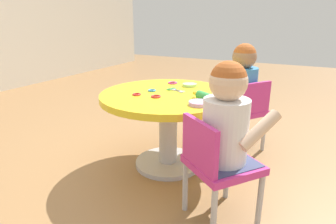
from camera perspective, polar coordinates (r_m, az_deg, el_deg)
name	(u,v)px	position (r m, az deg, el deg)	size (l,w,h in m)	color
ground_plane	(168,164)	(2.04, 0.00, -10.18)	(10.00, 10.00, 0.00)	#9E7247
craft_table	(168,112)	(1.89, 0.00, 0.03)	(0.86, 0.86, 0.51)	silver
child_chair_left	(217,164)	(1.41, 9.50, -10.02)	(0.42, 0.42, 0.54)	#B7B7BC
seated_child_left	(227,118)	(1.35, 11.40, -1.10)	(0.44, 0.42, 0.51)	#3F4772
child_chair_right	(243,111)	(2.22, 14.48, 0.24)	(0.42, 0.42, 0.54)	#B7B7BC
seated_child_right	(242,80)	(2.20, 14.25, 6.16)	(0.42, 0.44, 0.51)	#3F4772
rolling_pin	(206,97)	(1.68, 7.50, 2.90)	(0.13, 0.21, 0.05)	green
craft_scissors	(174,90)	(1.93, 1.19, 4.37)	(0.10, 0.14, 0.01)	silver
playdough_blob_0	(190,85)	(2.04, 4.24, 5.29)	(0.10, 0.10, 0.02)	#B2E58C
playdough_blob_1	(199,103)	(1.61, 6.09, 1.71)	(0.12, 0.12, 0.02)	#CC99E5
cookie_cutter_0	(173,83)	(2.12, 0.91, 5.72)	(0.07, 0.07, 0.01)	#D83FA5
cookie_cutter_1	(156,96)	(1.76, -2.37, 3.06)	(0.06, 0.06, 0.01)	red
cookie_cutter_2	(137,94)	(1.81, -6.13, 3.45)	(0.05, 0.05, 0.01)	red
cookie_cutter_3	(152,90)	(1.90, -3.15, 4.22)	(0.05, 0.05, 0.01)	#3F99D8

